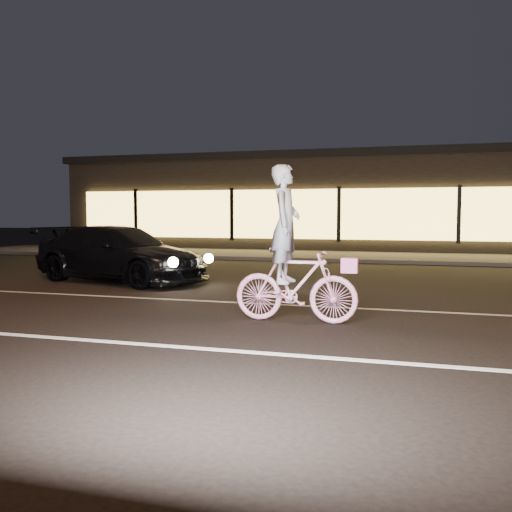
% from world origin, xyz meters
% --- Properties ---
extents(ground, '(90.00, 90.00, 0.00)m').
position_xyz_m(ground, '(0.00, 0.00, 0.00)').
color(ground, black).
rests_on(ground, ground).
extents(lane_stripe_near, '(60.00, 0.12, 0.01)m').
position_xyz_m(lane_stripe_near, '(0.00, -1.50, 0.00)').
color(lane_stripe_near, silver).
rests_on(lane_stripe_near, ground).
extents(lane_stripe_far, '(60.00, 0.10, 0.01)m').
position_xyz_m(lane_stripe_far, '(0.00, 2.00, 0.00)').
color(lane_stripe_far, gray).
rests_on(lane_stripe_far, ground).
extents(sidewalk, '(30.00, 4.00, 0.12)m').
position_xyz_m(sidewalk, '(0.00, 13.00, 0.06)').
color(sidewalk, '#383533').
rests_on(sidewalk, ground).
extents(storefront, '(25.40, 8.42, 4.20)m').
position_xyz_m(storefront, '(0.00, 18.97, 2.15)').
color(storefront, black).
rests_on(storefront, ground).
extents(cyclist, '(1.88, 0.65, 2.37)m').
position_xyz_m(cyclist, '(1.47, 0.49, 0.84)').
color(cyclist, '#FF4293').
rests_on(cyclist, ground).
extents(sedan, '(4.94, 3.05, 1.34)m').
position_xyz_m(sedan, '(-3.66, 4.26, 0.67)').
color(sedan, black).
rests_on(sedan, ground).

